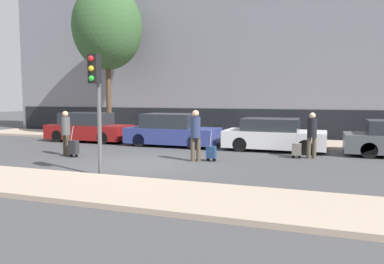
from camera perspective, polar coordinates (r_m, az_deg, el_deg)
ground_plane at (r=12.96m, az=-7.68°, el=-4.72°), size 80.00×80.00×0.00m
sidewalk_near at (r=9.84m, az=-17.90°, el=-7.81°), size 28.00×2.50×0.12m
sidewalk_far at (r=19.36m, az=1.92°, el=-1.15°), size 28.00×3.00×0.12m
building_facade at (r=23.15m, az=5.01°, el=12.06°), size 28.00×3.50×9.95m
parked_car_0 at (r=19.75m, az=-15.50°, el=0.58°), size 4.27×1.77×1.46m
parked_car_1 at (r=17.30m, az=-3.08°, el=0.15°), size 4.25×1.83×1.49m
parked_car_2 at (r=16.19m, az=12.31°, el=-0.50°), size 4.17×1.91×1.36m
pedestrian_left at (r=15.13m, az=-18.69°, el=0.24°), size 0.34×0.34×1.72m
trolley_left at (r=14.72m, az=-17.58°, el=-2.25°), size 0.34×0.29×1.17m
pedestrian_center at (r=13.05m, az=0.55°, el=-0.04°), size 0.34×0.34×1.80m
trolley_center at (r=13.17m, az=2.94°, el=-3.08°), size 0.34×0.29×1.08m
pedestrian_right at (r=14.40m, az=17.81°, el=-0.07°), size 0.34×0.34×1.69m
trolley_right at (r=14.31m, az=15.65°, el=-2.57°), size 0.34×0.29×1.09m
traffic_light at (r=10.80m, az=-14.39°, el=6.25°), size 0.28×0.47×3.43m
parked_bicycle at (r=19.29m, az=2.53°, el=0.11°), size 1.77×0.06×0.96m
bare_tree_near_crossing at (r=21.71m, az=-12.78°, el=15.28°), size 3.79×3.79×8.26m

